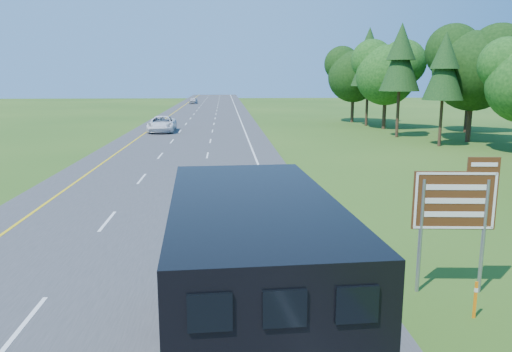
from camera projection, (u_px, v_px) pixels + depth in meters
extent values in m
cube|color=#38383A|center=(193.00, 138.00, 50.60)|extent=(15.00, 260.00, 0.04)
cube|color=yellow|center=(138.00, 138.00, 50.25)|extent=(0.15, 260.00, 0.01)
cube|color=white|center=(247.00, 137.00, 50.94)|extent=(0.15, 260.00, 0.01)
cylinder|color=black|center=(191.00, 282.00, 13.32)|extent=(0.45, 1.24, 1.22)
cylinder|color=black|center=(277.00, 278.00, 13.59)|extent=(0.45, 1.24, 1.22)
cube|color=black|center=(248.00, 344.00, 9.97)|extent=(3.14, 8.99, 0.31)
cube|color=black|center=(235.00, 233.00, 13.08)|extent=(2.82, 2.14, 2.10)
cube|color=black|center=(232.00, 203.00, 13.97)|extent=(2.44, 0.20, 0.66)
cube|color=black|center=(253.00, 280.00, 8.89)|extent=(3.11, 6.57, 3.05)
cube|color=#078D2C|center=(173.00, 276.00, 8.70)|extent=(0.39, 6.42, 0.33)
cube|color=#078D2C|center=(330.00, 269.00, 9.02)|extent=(0.39, 6.42, 0.33)
cube|color=black|center=(210.00, 313.00, 5.45)|extent=(0.50, 0.07, 0.44)
cube|color=black|center=(285.00, 309.00, 5.54)|extent=(0.50, 0.07, 0.44)
cube|color=black|center=(357.00, 305.00, 5.64)|extent=(0.50, 0.07, 0.44)
imported|color=white|center=(162.00, 124.00, 55.66)|extent=(3.07, 6.35, 1.74)
imported|color=#BBBBC2|center=(193.00, 101.00, 116.28)|extent=(1.95, 4.19, 1.39)
cylinder|color=gray|center=(420.00, 236.00, 13.96)|extent=(0.11, 0.11, 3.28)
cylinder|color=gray|center=(483.00, 237.00, 13.92)|extent=(0.11, 0.11, 3.28)
cube|color=#4D2710|center=(455.00, 201.00, 13.74)|extent=(2.30, 0.26, 1.64)
cube|color=#4D2710|center=(484.00, 164.00, 13.53)|extent=(0.88, 0.14, 0.39)
cube|color=white|center=(455.00, 201.00, 13.70)|extent=(2.18, 0.20, 1.58)
cube|color=orange|center=(475.00, 300.00, 12.60)|extent=(0.07, 0.04, 0.98)
cube|color=white|center=(476.00, 290.00, 12.54)|extent=(0.08, 0.04, 0.11)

